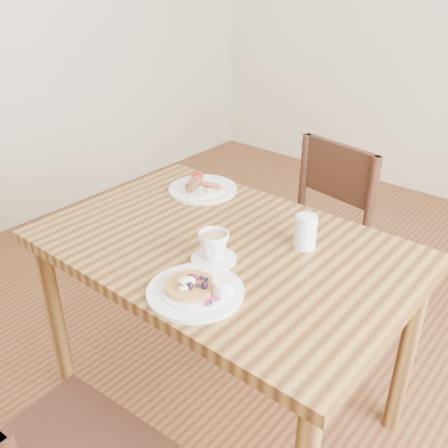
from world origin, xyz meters
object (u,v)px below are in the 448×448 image
(teacup_saucer, at_px, (214,248))
(water_glass, at_px, (306,232))
(chair_far, at_px, (312,236))
(dining_table, at_px, (224,268))
(breakfast_plate, at_px, (202,188))
(pancake_plate, at_px, (197,289))

(teacup_saucer, xyz_separation_m, water_glass, (0.17, 0.24, 0.01))
(chair_far, bearing_deg, water_glass, 125.78)
(dining_table, distance_m, chair_far, 0.65)
(chair_far, relative_size, water_glass, 7.92)
(breakfast_plate, height_order, teacup_saucer, teacup_saucer)
(chair_far, bearing_deg, breakfast_plate, 59.60)
(chair_far, height_order, breakfast_plate, chair_far)
(pancake_plate, relative_size, breakfast_plate, 1.00)
(chair_far, height_order, pancake_plate, chair_far)
(chair_far, xyz_separation_m, water_glass, (0.23, -0.48, 0.31))
(dining_table, relative_size, teacup_saucer, 8.57)
(dining_table, distance_m, teacup_saucer, 0.18)
(water_glass, bearing_deg, breakfast_plate, 168.16)
(breakfast_plate, height_order, water_glass, water_glass)
(dining_table, bearing_deg, water_glass, 34.27)
(teacup_saucer, distance_m, water_glass, 0.30)
(chair_far, bearing_deg, teacup_saucer, 104.72)
(dining_table, bearing_deg, breakfast_plate, 141.90)
(dining_table, relative_size, chair_far, 1.36)
(chair_far, relative_size, teacup_saucer, 6.29)
(teacup_saucer, height_order, water_glass, water_glass)
(dining_table, height_order, breakfast_plate, breakfast_plate)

